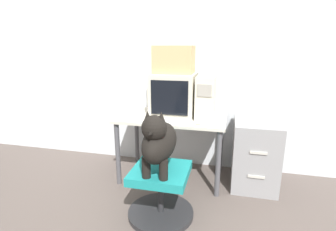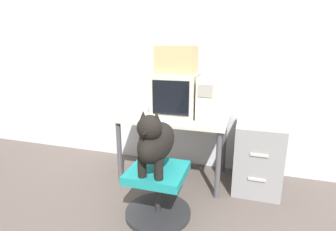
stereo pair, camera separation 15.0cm
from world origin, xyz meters
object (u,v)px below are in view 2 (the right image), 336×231
(crt_monitor, at_px, (176,94))
(cardboard_box, at_px, (177,60))
(filing_cabinet, at_px, (257,156))
(dog, at_px, (155,141))
(office_chair, at_px, (158,191))
(pc_tower, at_px, (208,97))
(keyboard, at_px, (171,121))

(crt_monitor, relative_size, cardboard_box, 1.14)
(crt_monitor, height_order, filing_cabinet, crt_monitor)
(crt_monitor, relative_size, filing_cabinet, 0.66)
(dog, bearing_deg, office_chair, 90.00)
(pc_tower, height_order, dog, pc_tower)
(filing_cabinet, bearing_deg, pc_tower, 175.19)
(pc_tower, distance_m, keyboard, 0.49)
(pc_tower, height_order, office_chair, pc_tower)
(crt_monitor, height_order, dog, crt_monitor)
(pc_tower, relative_size, filing_cabinet, 0.65)
(pc_tower, distance_m, dog, 0.89)
(keyboard, height_order, office_chair, keyboard)
(keyboard, bearing_deg, filing_cabinet, 18.35)
(pc_tower, bearing_deg, dog, -109.12)
(keyboard, distance_m, dog, 0.50)
(keyboard, xyz_separation_m, office_chair, (0.02, -0.46, -0.49))
(crt_monitor, distance_m, keyboard, 0.38)
(filing_cabinet, bearing_deg, crt_monitor, 177.12)
(office_chair, height_order, filing_cabinet, filing_cabinet)
(pc_tower, distance_m, office_chair, 1.08)
(dog, bearing_deg, pc_tower, 70.88)
(dog, bearing_deg, cardboard_box, 93.91)
(keyboard, bearing_deg, office_chair, -87.28)
(office_chair, height_order, dog, dog)
(filing_cabinet, bearing_deg, dog, -136.17)
(keyboard, height_order, dog, dog)
(keyboard, bearing_deg, dog, -87.51)
(keyboard, xyz_separation_m, filing_cabinet, (0.83, 0.28, -0.37))
(pc_tower, height_order, filing_cabinet, pc_tower)
(pc_tower, bearing_deg, cardboard_box, 179.45)
(dog, distance_m, filing_cabinet, 1.17)
(dog, bearing_deg, filing_cabinet, 43.83)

